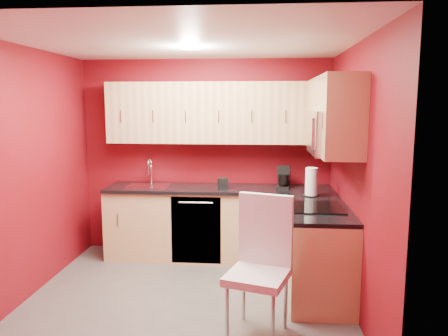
# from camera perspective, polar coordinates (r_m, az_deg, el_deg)

# --- Properties ---
(floor) EXTENTS (3.20, 3.20, 0.00)m
(floor) POSITION_cam_1_polar(r_m,az_deg,el_deg) (4.60, -4.73, -16.56)
(floor) COLOR #54514E
(floor) RESTS_ON ground
(ceiling) EXTENTS (3.20, 3.20, 0.00)m
(ceiling) POSITION_cam_1_polar(r_m,az_deg,el_deg) (4.21, -5.16, 16.05)
(ceiling) COLOR white
(ceiling) RESTS_ON wall_back
(wall_back) EXTENTS (3.20, 0.00, 3.20)m
(wall_back) POSITION_cam_1_polar(r_m,az_deg,el_deg) (5.69, -2.37, 1.46)
(wall_back) COLOR maroon
(wall_back) RESTS_ON floor
(wall_front) EXTENTS (3.20, 0.00, 3.20)m
(wall_front) POSITION_cam_1_polar(r_m,az_deg,el_deg) (2.79, -10.21, -6.00)
(wall_front) COLOR maroon
(wall_front) RESTS_ON floor
(wall_left) EXTENTS (0.00, 3.00, 3.00)m
(wall_left) POSITION_cam_1_polar(r_m,az_deg,el_deg) (4.76, -24.26, -0.64)
(wall_left) COLOR maroon
(wall_left) RESTS_ON floor
(wall_right) EXTENTS (0.00, 3.00, 3.00)m
(wall_right) POSITION_cam_1_polar(r_m,az_deg,el_deg) (4.26, 16.81, -1.26)
(wall_right) COLOR maroon
(wall_right) RESTS_ON floor
(base_cabinets_back) EXTENTS (2.80, 0.60, 0.87)m
(base_cabinets_back) POSITION_cam_1_polar(r_m,az_deg,el_deg) (5.54, -0.65, -7.34)
(base_cabinets_back) COLOR tan
(base_cabinets_back) RESTS_ON floor
(base_cabinets_right) EXTENTS (0.60, 1.30, 0.87)m
(base_cabinets_right) POSITION_cam_1_polar(r_m,az_deg,el_deg) (4.64, 12.05, -10.66)
(base_cabinets_right) COLOR tan
(base_cabinets_right) RESTS_ON floor
(countertop_back) EXTENTS (2.80, 0.63, 0.04)m
(countertop_back) POSITION_cam_1_polar(r_m,az_deg,el_deg) (5.42, -0.67, -2.75)
(countertop_back) COLOR black
(countertop_back) RESTS_ON base_cabinets_back
(countertop_right) EXTENTS (0.63, 1.27, 0.04)m
(countertop_right) POSITION_cam_1_polar(r_m,az_deg,el_deg) (4.50, 12.06, -5.24)
(countertop_right) COLOR black
(countertop_right) RESTS_ON base_cabinets_right
(upper_cabinets_back) EXTENTS (2.80, 0.35, 0.75)m
(upper_cabinets_back) POSITION_cam_1_polar(r_m,az_deg,el_deg) (5.46, -0.54, 7.22)
(upper_cabinets_back) COLOR tan
(upper_cabinets_back) RESTS_ON wall_back
(upper_cabinets_right) EXTENTS (0.35, 1.55, 0.75)m
(upper_cabinets_right) POSITION_cam_1_polar(r_m,az_deg,el_deg) (4.60, 13.87, 7.54)
(upper_cabinets_right) COLOR tan
(upper_cabinets_right) RESTS_ON wall_right
(microwave) EXTENTS (0.42, 0.76, 0.42)m
(microwave) POSITION_cam_1_polar(r_m,az_deg,el_deg) (4.37, 13.85, 4.52)
(microwave) COLOR silver
(microwave) RESTS_ON upper_cabinets_right
(cooktop) EXTENTS (0.50, 0.55, 0.01)m
(cooktop) POSITION_cam_1_polar(r_m,az_deg,el_deg) (4.46, 12.06, -5.04)
(cooktop) COLOR black
(cooktop) RESTS_ON countertop_right
(sink) EXTENTS (0.52, 0.42, 0.35)m
(sink) POSITION_cam_1_polar(r_m,az_deg,el_deg) (5.58, -9.89, -1.97)
(sink) COLOR silver
(sink) RESTS_ON countertop_back
(dishwasher_front) EXTENTS (0.60, 0.02, 0.82)m
(dishwasher_front) POSITION_cam_1_polar(r_m,az_deg,el_deg) (5.29, -3.67, -8.11)
(dishwasher_front) COLOR black
(dishwasher_front) RESTS_ON base_cabinets_back
(downlight) EXTENTS (0.20, 0.20, 0.01)m
(downlight) POSITION_cam_1_polar(r_m,az_deg,el_deg) (4.50, -4.47, 15.37)
(downlight) COLOR white
(downlight) RESTS_ON ceiling
(coffee_maker) EXTENTS (0.19, 0.23, 0.27)m
(coffee_maker) POSITION_cam_1_polar(r_m,az_deg,el_deg) (5.41, 7.75, -1.20)
(coffee_maker) COLOR black
(coffee_maker) RESTS_ON countertop_back
(napkin_holder) EXTENTS (0.14, 0.14, 0.12)m
(napkin_holder) POSITION_cam_1_polar(r_m,az_deg,el_deg) (5.35, -0.13, -2.00)
(napkin_holder) COLOR black
(napkin_holder) RESTS_ON countertop_back
(paper_towel) EXTENTS (0.18, 0.18, 0.32)m
(paper_towel) POSITION_cam_1_polar(r_m,az_deg,el_deg) (4.98, 11.34, -1.80)
(paper_towel) COLOR white
(paper_towel) RESTS_ON countertop_right
(dining_chair) EXTENTS (0.60, 0.61, 1.17)m
(dining_chair) POSITION_cam_1_polar(r_m,az_deg,el_deg) (3.71, 4.42, -12.95)
(dining_chair) COLOR silver
(dining_chair) RESTS_ON floor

